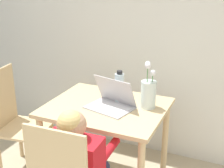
{
  "coord_description": "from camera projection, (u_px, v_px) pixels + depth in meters",
  "views": [
    {
      "loc": [
        0.79,
        -0.47,
        1.7
      ],
      "look_at": [
        -0.11,
        1.54,
        0.9
      ],
      "focal_mm": 50.0,
      "sensor_mm": 36.0,
      "label": 1
    }
  ],
  "objects": [
    {
      "name": "wall_back",
      "position": [
        154.0,
        25.0,
        2.77
      ],
      "size": [
        6.4,
        0.05,
        2.5
      ],
      "color": "silver",
      "rests_on": "ground_plane"
    },
    {
      "name": "laptop",
      "position": [
        112.0,
        101.0,
        2.36
      ],
      "size": [
        0.39,
        0.32,
        0.23
      ],
      "rotation": [
        0.0,
        0.0,
        -0.24
      ],
      "color": "#B2B2B7",
      "rests_on": "dining_table"
    },
    {
      "name": "water_bottle",
      "position": [
        119.0,
        88.0,
        2.43
      ],
      "size": [
        0.07,
        0.07,
        0.26
      ],
      "color": "silver",
      "rests_on": "dining_table"
    },
    {
      "name": "person_seated",
      "position": [
        77.0,
        160.0,
        1.93
      ],
      "size": [
        0.37,
        0.43,
        0.96
      ],
      "rotation": [
        0.0,
        0.0,
        3.18
      ],
      "color": "red",
      "rests_on": "ground_plane"
    },
    {
      "name": "flower_vase",
      "position": [
        148.0,
        92.0,
        2.33
      ],
      "size": [
        0.12,
        0.12,
        0.36
      ],
      "color": "silver",
      "rests_on": "dining_table"
    },
    {
      "name": "chair_spare",
      "position": [
        16.0,
        122.0,
        2.71
      ],
      "size": [
        0.45,
        0.45,
        0.93
      ],
      "rotation": [
        0.0,
        0.0,
        1.72
      ],
      "color": "#D6B784",
      "rests_on": "ground_plane"
    },
    {
      "name": "dining_table",
      "position": [
        106.0,
        118.0,
        2.44
      ],
      "size": [
        0.9,
        0.74,
        0.72
      ],
      "color": "#D6B784",
      "rests_on": "ground_plane"
    }
  ]
}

